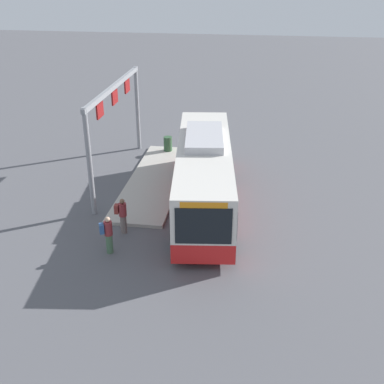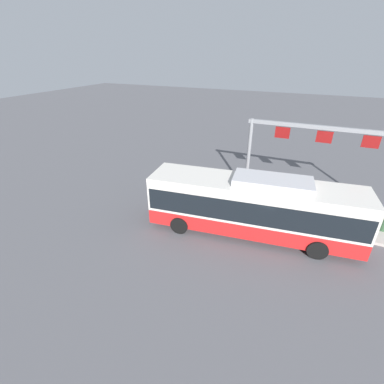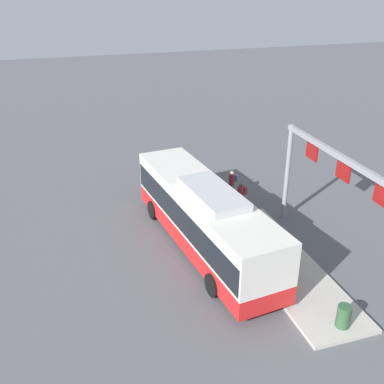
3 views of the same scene
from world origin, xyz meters
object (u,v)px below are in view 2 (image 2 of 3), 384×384
(person_boarding, at_px, (196,181))
(person_waiting_near, at_px, (218,185))
(bus_main, at_px, (253,204))
(trash_bin, at_px, (384,223))

(person_boarding, xyz_separation_m, person_waiting_near, (-1.65, 0.14, 0.00))
(bus_main, bearing_deg, person_boarding, -42.10)
(person_boarding, height_order, person_waiting_near, same)
(person_waiting_near, bearing_deg, bus_main, 38.86)
(bus_main, distance_m, person_boarding, 5.87)
(bus_main, xyz_separation_m, trash_bin, (-6.79, -3.08, -1.20))
(person_boarding, xyz_separation_m, trash_bin, (-11.52, 0.27, -0.28))
(person_boarding, bearing_deg, bus_main, 30.74)
(person_boarding, relative_size, trash_bin, 1.86)
(bus_main, relative_size, trash_bin, 12.63)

